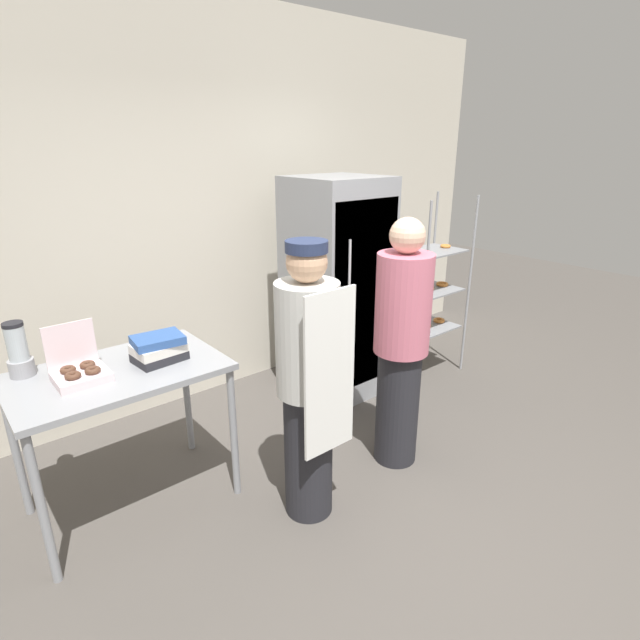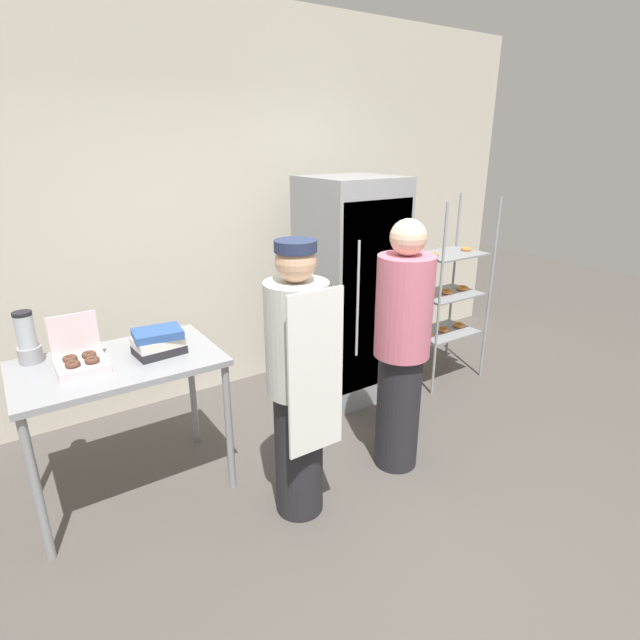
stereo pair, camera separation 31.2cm
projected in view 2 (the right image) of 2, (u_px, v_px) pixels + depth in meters
ground_plane at (404, 527)px, 2.82m from camera, size 14.00×14.00×0.00m
back_wall at (223, 208)px, 4.08m from camera, size 6.40×0.12×3.09m
refrigerator at (350, 291)px, 4.07m from camera, size 0.70×0.70×1.81m
baking_rack at (446, 295)px, 4.38m from camera, size 0.65×0.45×1.63m
prep_counter at (120, 377)px, 2.87m from camera, size 1.11×0.70×0.88m
donut_box at (81, 361)px, 2.71m from camera, size 0.26×0.25×0.29m
blender_pitcher at (27, 340)px, 2.77m from camera, size 0.13×0.13×0.30m
binder_stack at (158, 342)px, 2.90m from camera, size 0.29×0.23×0.15m
person_baker at (298, 382)px, 2.69m from camera, size 0.34×0.36×1.60m
person_customer at (402, 348)px, 3.11m from camera, size 0.35×0.35×1.64m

